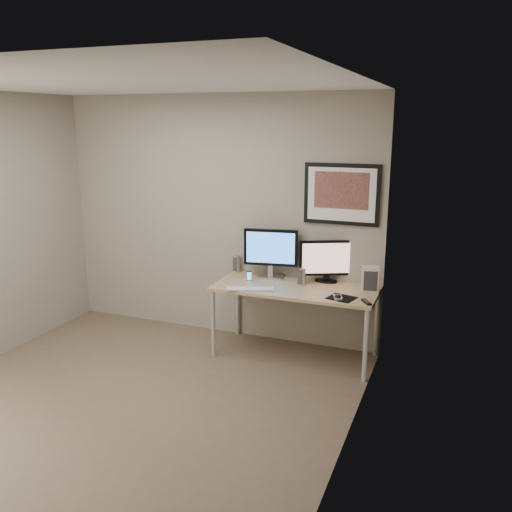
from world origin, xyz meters
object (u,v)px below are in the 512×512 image
(monitor_large, at_px, (271,251))
(fan_unit, at_px, (370,279))
(speaker_left, at_px, (237,264))
(keyboard, at_px, (250,289))
(speaker_right, at_px, (302,276))
(desk, at_px, (296,293))
(monitor_tv, at_px, (327,260))
(framed_art, at_px, (342,194))
(phone_dock, at_px, (249,277))

(monitor_large, height_order, fan_unit, monitor_large)
(speaker_left, xyz_separation_m, keyboard, (0.37, -0.54, -0.08))
(speaker_right, bearing_deg, keyboard, -121.73)
(monitor_large, xyz_separation_m, speaker_right, (0.38, -0.13, -0.20))
(desk, xyz_separation_m, speaker_left, (-0.75, 0.29, 0.16))
(monitor_tv, height_order, keyboard, monitor_tv)
(monitor_tv, distance_m, speaker_right, 0.31)
(monitor_large, bearing_deg, desk, -42.64)
(monitor_tv, relative_size, keyboard, 1.10)
(monitor_tv, bearing_deg, desk, -155.60)
(desk, height_order, monitor_tv, monitor_tv)
(monitor_tv, bearing_deg, speaker_right, -162.64)
(keyboard, bearing_deg, monitor_large, 64.57)
(monitor_large, xyz_separation_m, keyboard, (-0.04, -0.47, -0.28))
(desk, height_order, monitor_large, monitor_large)
(framed_art, bearing_deg, monitor_large, -171.01)
(phone_dock, distance_m, fan_unit, 1.20)
(keyboard, bearing_deg, monitor_tv, 19.49)
(monitor_large, relative_size, speaker_left, 3.13)
(framed_art, xyz_separation_m, speaker_right, (-0.31, -0.24, -0.81))
(desk, distance_m, keyboard, 0.46)
(monitor_tv, height_order, phone_dock, monitor_tv)
(monitor_large, xyz_separation_m, speaker_left, (-0.41, 0.07, -0.19))
(phone_dock, bearing_deg, desk, -18.08)
(monitor_large, height_order, phone_dock, monitor_large)
(speaker_right, distance_m, phone_dock, 0.53)
(framed_art, relative_size, speaker_right, 4.38)
(desk, bearing_deg, speaker_right, 68.35)
(keyboard, bearing_deg, speaker_left, 103.99)
(phone_dock, bearing_deg, speaker_right, -8.35)
(speaker_right, height_order, fan_unit, fan_unit)
(desk, relative_size, monitor_tv, 3.11)
(speaker_right, bearing_deg, phone_dock, -148.30)
(monitor_tv, relative_size, fan_unit, 2.12)
(keyboard, bearing_deg, speaker_right, 18.46)
(monitor_tv, xyz_separation_m, speaker_right, (-0.20, -0.18, -0.15))
(monitor_tv, bearing_deg, framed_art, 3.55)
(speaker_right, bearing_deg, monitor_tv, 61.37)
(monitor_large, relative_size, fan_unit, 2.30)
(speaker_right, bearing_deg, speaker_left, -174.86)
(phone_dock, distance_m, keyboard, 0.25)
(framed_art, relative_size, fan_unit, 3.08)
(phone_dock, bearing_deg, framed_art, 2.34)
(desk, xyz_separation_m, monitor_tv, (0.24, 0.27, 0.30))
(desk, xyz_separation_m, phone_dock, (-0.49, -0.02, 0.13))
(monitor_tv, relative_size, speaker_right, 3.01)
(phone_dock, bearing_deg, keyboard, -86.62)
(fan_unit, bearing_deg, monitor_large, 162.30)
(speaker_left, xyz_separation_m, speaker_right, (0.79, -0.20, -0.00))
(framed_art, xyz_separation_m, phone_dock, (-0.84, -0.35, -0.83))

